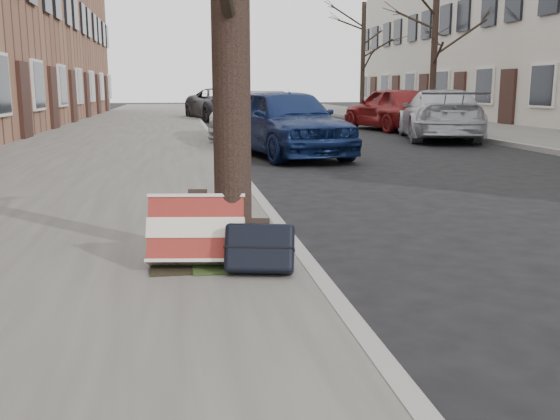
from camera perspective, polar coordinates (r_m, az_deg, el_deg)
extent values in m
plane|color=black|center=(4.36, 21.91, -8.69)|extent=(120.00, 120.00, 0.00)
cube|color=slate|center=(18.60, -13.99, 6.58)|extent=(5.00, 70.00, 0.12)
cube|color=slate|center=(21.06, 19.20, 6.78)|extent=(4.00, 70.00, 0.12)
cube|color=black|center=(4.87, -6.61, -4.35)|extent=(0.85, 0.85, 0.02)
cube|color=maroon|center=(4.62, -7.61, -1.88)|extent=(0.74, 0.48, 0.54)
cube|color=black|center=(4.40, -1.87, -3.47)|extent=(0.54, 0.38, 0.38)
imported|color=#101F4C|center=(13.18, 0.53, 8.07)|extent=(2.55, 4.51, 1.45)
imported|color=#A1A2A8|center=(16.92, -2.39, 8.55)|extent=(2.64, 4.32, 1.34)
imported|color=#313136|center=(28.03, -5.31, 9.60)|extent=(3.38, 5.50, 1.42)
imported|color=#ACADB4|center=(18.01, 14.35, 8.43)|extent=(3.06, 5.08, 1.38)
imported|color=maroon|center=(21.63, 10.14, 9.13)|extent=(2.54, 4.60, 1.48)
cylinder|color=black|center=(24.25, 13.87, 13.04)|extent=(0.24, 0.24, 4.51)
cylinder|color=black|center=(32.77, 7.59, 13.55)|extent=(0.23, 0.23, 5.52)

